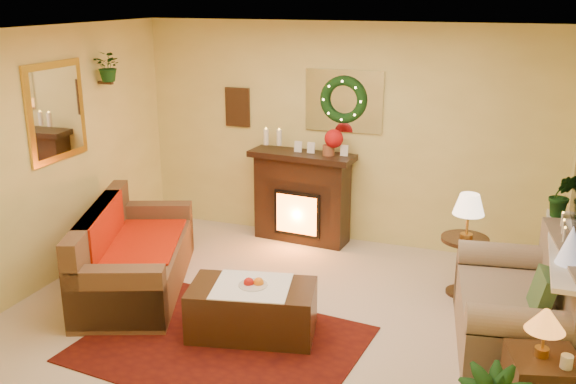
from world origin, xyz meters
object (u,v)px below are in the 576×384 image
(fireplace, at_px, (302,197))
(coffee_table, at_px, (252,312))
(loveseat, at_px, (516,300))
(side_table_round, at_px, (463,264))
(sofa, at_px, (136,248))

(fireplace, xyz_separation_m, coffee_table, (0.33, -2.31, -0.34))
(loveseat, distance_m, side_table_round, 1.00)
(loveseat, distance_m, coffee_table, 2.26)
(sofa, relative_size, coffee_table, 1.83)
(sofa, bearing_deg, loveseat, -18.83)
(sofa, bearing_deg, fireplace, 37.25)
(sofa, distance_m, side_table_round, 3.28)
(coffee_table, bearing_deg, sofa, 150.01)
(loveseat, bearing_deg, sofa, 173.70)
(coffee_table, bearing_deg, side_table_round, 29.06)
(fireplace, xyz_separation_m, side_table_round, (1.99, -0.86, -0.23))
(fireplace, relative_size, coffee_table, 1.03)
(side_table_round, height_order, coffee_table, side_table_round)
(sofa, height_order, side_table_round, sofa)
(sofa, distance_m, coffee_table, 1.56)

